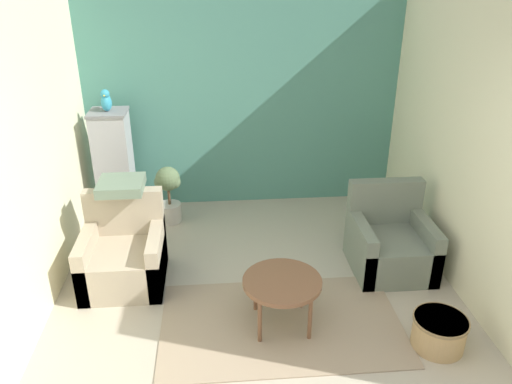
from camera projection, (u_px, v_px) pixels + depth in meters
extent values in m
cube|color=#4C897A|center=(243.00, 97.00, 6.14)|extent=(3.97, 0.06, 2.79)
cube|color=beige|center=(31.00, 156.00, 4.31)|extent=(0.06, 3.67, 2.79)
cube|color=beige|center=(466.00, 143.00, 4.61)|extent=(0.06, 3.67, 2.79)
cube|color=gray|center=(281.00, 323.00, 4.43)|extent=(2.12, 1.28, 0.01)
cylinder|color=brown|center=(282.00, 282.00, 4.24)|extent=(0.68, 0.68, 0.04)
cylinder|color=brown|center=(260.00, 321.00, 4.13)|extent=(0.04, 0.04, 0.43)
cylinder|color=brown|center=(310.00, 319.00, 4.17)|extent=(0.04, 0.04, 0.43)
cylinder|color=brown|center=(255.00, 291.00, 4.52)|extent=(0.04, 0.04, 0.43)
cylinder|color=brown|center=(301.00, 288.00, 4.55)|extent=(0.04, 0.04, 0.43)
cube|color=tan|center=(124.00, 266.00, 4.92)|extent=(0.78, 0.79, 0.39)
cube|color=tan|center=(124.00, 211.00, 5.03)|extent=(0.78, 0.14, 0.48)
cube|color=tan|center=(89.00, 260.00, 4.86)|extent=(0.12, 0.79, 0.56)
cube|color=tan|center=(157.00, 257.00, 4.91)|extent=(0.12, 0.79, 0.56)
cube|color=slate|center=(390.00, 253.00, 5.14)|extent=(0.78, 0.79, 0.39)
cube|color=slate|center=(385.00, 201.00, 5.25)|extent=(0.78, 0.14, 0.48)
cube|color=slate|center=(360.00, 247.00, 5.08)|extent=(0.12, 0.79, 0.56)
cube|color=slate|center=(422.00, 244.00, 5.13)|extent=(0.12, 0.79, 0.56)
cube|color=slate|center=(121.00, 215.00, 6.21)|extent=(0.50, 0.50, 0.11)
cube|color=#A8A8AD|center=(114.00, 164.00, 5.92)|extent=(0.41, 0.41, 1.24)
cube|color=slate|center=(108.00, 112.00, 5.65)|extent=(0.43, 0.43, 0.03)
ellipsoid|color=teal|center=(106.00, 103.00, 5.60)|extent=(0.12, 0.15, 0.19)
sphere|color=teal|center=(105.00, 94.00, 5.54)|extent=(0.10, 0.10, 0.10)
cone|color=gold|center=(104.00, 96.00, 5.50)|extent=(0.05, 0.05, 0.05)
cone|color=teal|center=(108.00, 103.00, 5.67)|extent=(0.06, 0.12, 0.16)
cylinder|color=beige|center=(170.00, 212.00, 6.13)|extent=(0.27, 0.27, 0.23)
cylinder|color=brown|center=(169.00, 195.00, 6.03)|extent=(0.03, 0.03, 0.23)
sphere|color=#566B47|center=(168.00, 179.00, 5.94)|extent=(0.29, 0.29, 0.29)
sphere|color=#566B47|center=(161.00, 182.00, 5.98)|extent=(0.18, 0.18, 0.18)
sphere|color=#566B47|center=(174.00, 182.00, 5.94)|extent=(0.16, 0.16, 0.16)
cylinder|color=tan|center=(439.00, 332.00, 4.13)|extent=(0.43, 0.43, 0.28)
cylinder|color=olive|center=(441.00, 320.00, 4.07)|extent=(0.45, 0.45, 0.02)
cube|color=slate|center=(121.00, 185.00, 4.91)|extent=(0.44, 0.44, 0.10)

